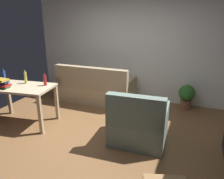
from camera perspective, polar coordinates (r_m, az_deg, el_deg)
ground_plane at (r=3.95m, az=-4.13°, el=-12.54°), size 5.20×4.40×0.02m
wall_rear at (r=5.48m, az=5.70°, el=11.43°), size 5.20×0.10×2.70m
couch at (r=5.42m, az=-4.20°, el=0.05°), size 1.81×0.84×0.92m
desk at (r=4.54m, az=-22.55°, el=-0.51°), size 1.28×0.86×0.76m
potted_plant at (r=5.21m, az=18.82°, el=-1.42°), size 0.36×0.36×0.57m
armchair at (r=3.71m, az=6.87°, el=-8.93°), size 0.94×0.88×0.92m
bottle_blue at (r=4.88m, az=-26.23°, el=3.07°), size 0.06×0.06×0.27m
bottle_squat at (r=4.63m, az=-21.58°, el=2.87°), size 0.05×0.05×0.26m
bottle_red at (r=4.37m, az=-17.04°, el=2.30°), size 0.06×0.06×0.23m
book_stack at (r=4.50m, az=-26.64°, el=1.40°), size 0.26×0.21×0.18m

